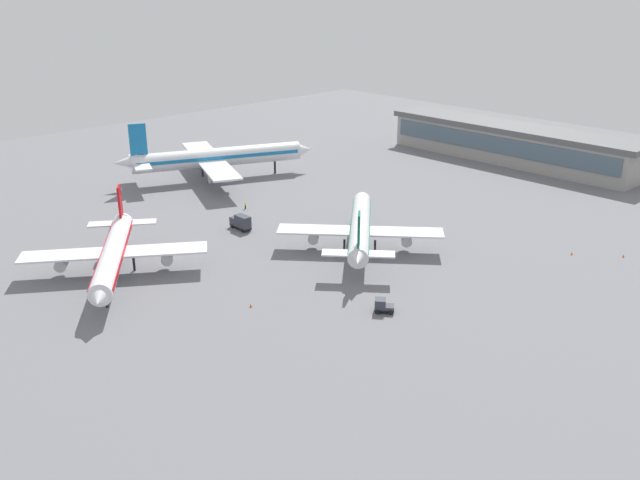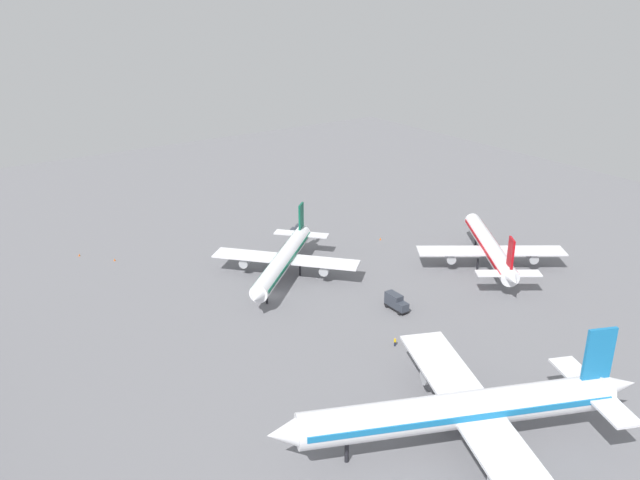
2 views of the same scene
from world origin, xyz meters
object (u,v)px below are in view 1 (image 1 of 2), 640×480
(catering_truck, at_px, (241,222))
(airplane_distant, at_px, (216,157))
(airplane_at_gate, at_px, (113,253))
(airplane_taxiing, at_px, (360,227))
(safety_cone_mid_apron, at_px, (251,305))
(baggage_tug, at_px, (383,306))
(ground_crew_worker, at_px, (245,205))
(safety_cone_far_side, at_px, (572,253))
(safety_cone_near_gate, at_px, (623,256))

(catering_truck, bearing_deg, airplane_distant, -27.49)
(airplane_distant, bearing_deg, catering_truck, -95.35)
(airplane_at_gate, relative_size, airplane_taxiing, 1.08)
(airplane_taxiing, distance_m, safety_cone_mid_apron, 33.56)
(airplane_taxiing, relative_size, baggage_tug, 9.03)
(airplane_taxiing, xyz_separation_m, airplane_distant, (62.33, -9.47, 1.45))
(safety_cone_mid_apron, bearing_deg, ground_crew_worker, -37.14)
(airplane_distant, relative_size, catering_truck, 9.19)
(airplane_at_gate, relative_size, safety_cone_far_side, 61.02)
(baggage_tug, distance_m, safety_cone_mid_apron, 22.03)
(safety_cone_near_gate, bearing_deg, ground_crew_worker, 24.78)
(ground_crew_worker, distance_m, safety_cone_far_side, 73.91)
(airplane_distant, distance_m, baggage_tug, 88.98)
(airplane_taxiing, bearing_deg, catering_truck, 70.57)
(baggage_tug, height_order, ground_crew_worker, baggage_tug)
(airplane_taxiing, xyz_separation_m, ground_crew_worker, (36.37, 1.00, -3.75))
(baggage_tug, xyz_separation_m, ground_crew_worker, (58.46, -17.20, -0.31))
(airplane_distant, bearing_deg, baggage_tug, -84.86)
(airplane_at_gate, bearing_deg, baggage_tug, 64.31)
(airplane_taxiing, height_order, catering_truck, airplane_taxiing)
(airplane_at_gate, xyz_separation_m, safety_cone_near_gate, (-60.88, -76.86, -4.38))
(airplane_taxiing, bearing_deg, safety_cone_near_gate, -90.86)
(airplane_distant, distance_m, safety_cone_near_gate, 104.79)
(baggage_tug, distance_m, ground_crew_worker, 60.94)
(ground_crew_worker, xyz_separation_m, safety_cone_near_gate, (-75.76, -34.98, -0.55))
(airplane_at_gate, height_order, safety_cone_far_side, airplane_at_gate)
(ground_crew_worker, relative_size, safety_cone_far_side, 2.78)
(catering_truck, distance_m, ground_crew_worker, 14.29)
(airplane_distant, bearing_deg, safety_cone_mid_apron, -98.60)
(baggage_tug, relative_size, ground_crew_worker, 2.24)
(airplane_distant, height_order, safety_cone_far_side, airplane_distant)
(airplane_distant, distance_m, safety_cone_far_side, 95.95)
(ground_crew_worker, bearing_deg, airplane_at_gate, 38.41)
(airplane_distant, bearing_deg, ground_crew_worker, -88.68)
(ground_crew_worker, distance_m, safety_cone_near_gate, 83.44)
(baggage_tug, bearing_deg, airplane_distant, -57.79)
(airplane_taxiing, distance_m, ground_crew_worker, 36.57)
(baggage_tug, relative_size, safety_cone_mid_apron, 6.24)
(airplane_at_gate, distance_m, ground_crew_worker, 44.61)
(baggage_tug, relative_size, catering_truck, 0.66)
(catering_truck, height_order, ground_crew_worker, catering_truck)
(baggage_tug, height_order, catering_truck, catering_truck)
(airplane_at_gate, distance_m, airplane_taxiing, 47.96)
(airplane_at_gate, distance_m, safety_cone_far_side, 88.61)
(airplane_distant, relative_size, ground_crew_worker, 31.03)
(airplane_at_gate, xyz_separation_m, baggage_tug, (-43.59, -24.68, -3.53))
(airplane_distant, relative_size, safety_cone_far_side, 86.38)
(airplane_taxiing, height_order, safety_cone_mid_apron, airplane_taxiing)
(airplane_at_gate, bearing_deg, safety_cone_mid_apron, 55.17)
(airplane_taxiing, height_order, baggage_tug, airplane_taxiing)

